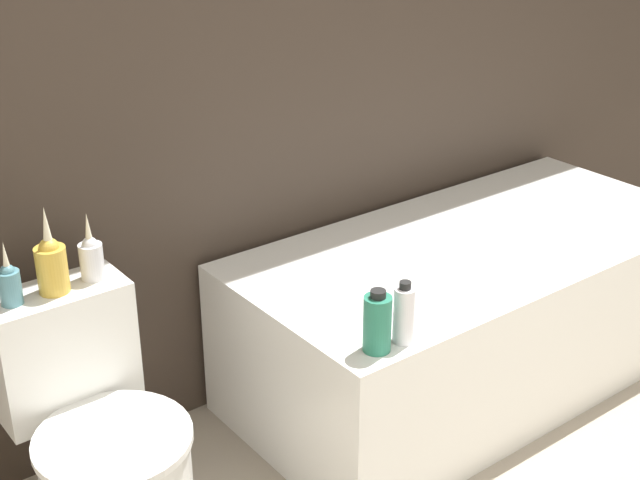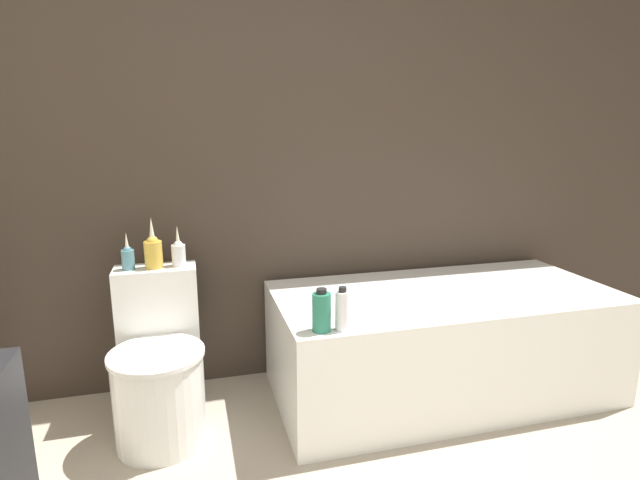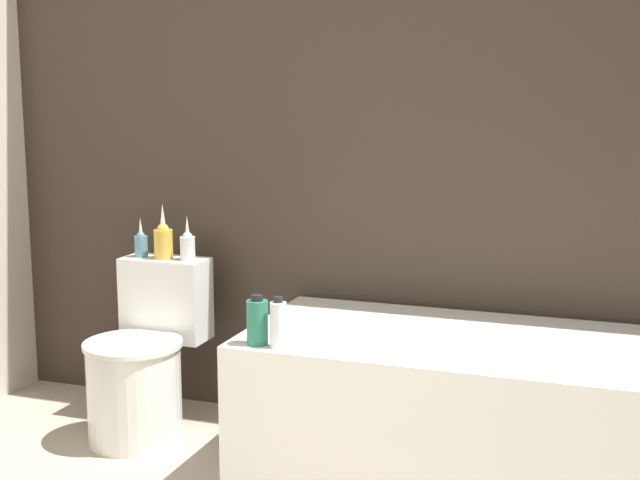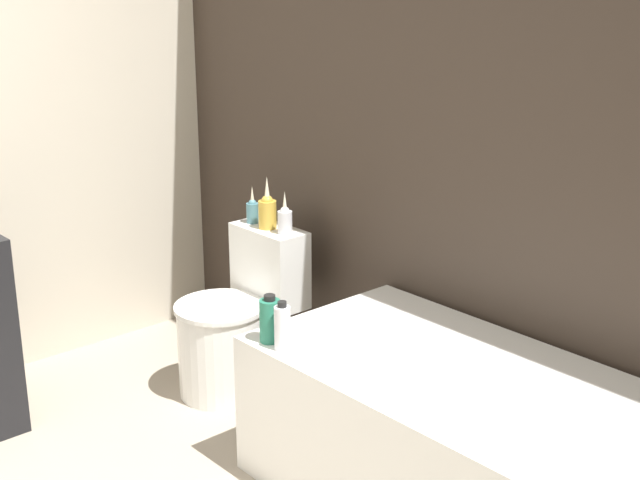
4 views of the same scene
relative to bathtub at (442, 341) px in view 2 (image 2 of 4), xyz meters
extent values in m
cube|color=#332821|center=(-0.64, 0.45, 1.03)|extent=(6.40, 0.06, 2.60)
cube|color=white|center=(0.00, 0.00, 0.00)|extent=(1.69, 0.80, 0.54)
cube|color=#B7BCC6|center=(0.00, 0.00, 0.26)|extent=(1.49, 0.60, 0.01)
cylinder|color=white|center=(-1.38, -0.08, -0.08)|extent=(0.38, 0.38, 0.40)
cylinder|color=white|center=(-1.38, -0.08, 0.13)|extent=(0.40, 0.40, 0.02)
cube|color=white|center=(-1.38, 0.20, 0.26)|extent=(0.37, 0.18, 0.35)
cylinder|color=teal|center=(-1.49, 0.19, 0.48)|extent=(0.06, 0.06, 0.09)
sphere|color=teal|center=(-1.49, 0.19, 0.53)|extent=(0.04, 0.04, 0.04)
cone|color=beige|center=(-1.49, 0.19, 0.57)|extent=(0.02, 0.02, 0.08)
cylinder|color=gold|center=(-1.38, 0.19, 0.50)|extent=(0.08, 0.08, 0.12)
sphere|color=gold|center=(-1.38, 0.19, 0.56)|extent=(0.05, 0.05, 0.05)
cone|color=beige|center=(-1.38, 0.19, 0.62)|extent=(0.03, 0.03, 0.11)
cylinder|color=silver|center=(-1.27, 0.20, 0.49)|extent=(0.06, 0.06, 0.10)
sphere|color=silver|center=(-1.27, 0.20, 0.54)|extent=(0.04, 0.04, 0.04)
cone|color=beige|center=(-1.27, 0.20, 0.58)|extent=(0.02, 0.02, 0.09)
cylinder|color=#267259|center=(-0.73, -0.32, 0.35)|extent=(0.08, 0.08, 0.16)
cylinder|color=black|center=(-0.73, -0.32, 0.43)|extent=(0.04, 0.04, 0.02)
cylinder|color=silver|center=(-0.64, -0.33, 0.35)|extent=(0.06, 0.06, 0.16)
cylinder|color=black|center=(-0.64, -0.33, 0.44)|extent=(0.03, 0.03, 0.02)
camera|label=1|loc=(-2.07, -1.83, 1.52)|focal=50.00mm
camera|label=2|loc=(-1.22, -2.13, 1.07)|focal=28.00mm
camera|label=3|loc=(0.49, -3.09, 1.16)|focal=50.00mm
camera|label=4|loc=(1.58, -2.14, 1.59)|focal=50.00mm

